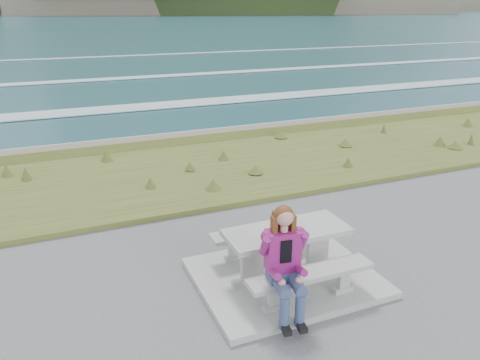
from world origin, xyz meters
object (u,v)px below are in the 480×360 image
(picnic_table, at_px, (286,240))
(bench_seaward, at_px, (265,234))
(seated_woman, at_px, (286,278))
(bench_landward, at_px, (311,278))

(picnic_table, bearing_deg, bench_seaward, 90.00)
(bench_seaward, xyz_separation_m, seated_woman, (-0.45, -1.54, 0.19))
(picnic_table, height_order, bench_landward, picnic_table)
(picnic_table, height_order, seated_woman, seated_woman)
(bench_landward, distance_m, bench_seaward, 1.40)
(bench_landward, relative_size, seated_woman, 1.23)
(bench_seaward, relative_size, seated_woman, 1.23)
(picnic_table, relative_size, bench_landward, 1.00)
(bench_seaward, bearing_deg, seated_woman, -106.40)
(bench_seaward, distance_m, seated_woman, 1.61)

